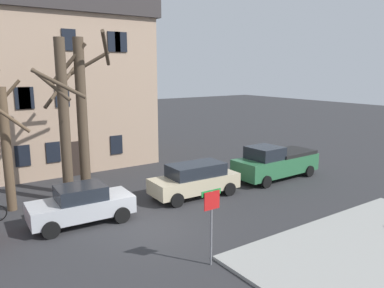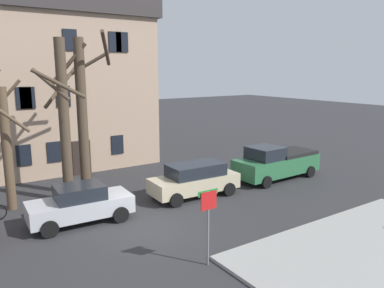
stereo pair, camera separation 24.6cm
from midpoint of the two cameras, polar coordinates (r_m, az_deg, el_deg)
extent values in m
plane|color=#2D2D30|center=(15.83, -6.08, -12.46)|extent=(120.00, 120.00, 0.00)
cube|color=tan|center=(27.03, -18.76, 7.33)|extent=(10.77, 7.27, 9.60)
cube|color=#383333|center=(27.33, -19.57, 19.62)|extent=(11.27, 7.77, 2.08)
cube|color=#2D231E|center=(24.02, -16.03, -1.98)|extent=(1.10, 0.12, 2.10)
cube|color=black|center=(23.17, -23.77, -1.58)|extent=(0.80, 0.08, 1.20)
cube|color=black|center=(23.50, -19.78, -1.12)|extent=(0.80, 0.08, 1.20)
cube|color=black|center=(24.70, -10.91, -0.08)|extent=(0.80, 0.08, 1.20)
cube|color=black|center=(22.78, -23.75, 6.38)|extent=(0.80, 0.08, 1.20)
cube|color=black|center=(22.81, -23.29, 6.42)|extent=(0.80, 0.08, 1.20)
cube|color=black|center=(23.25, -18.55, 6.82)|extent=(0.80, 0.08, 1.20)
cube|color=black|center=(23.42, -17.63, 14.75)|extent=(0.80, 0.08, 1.20)
cube|color=black|center=(24.35, -11.24, 14.89)|extent=(0.80, 0.08, 1.20)
cube|color=black|center=(24.53, -10.24, 14.90)|extent=(0.80, 0.08, 1.20)
cylinder|color=brown|center=(18.78, -25.80, -0.79)|extent=(0.42, 0.42, 5.60)
cylinder|color=brown|center=(19.13, -26.01, 6.43)|extent=(1.40, 0.62, 1.57)
cylinder|color=brown|center=(17.71, -25.79, 3.89)|extent=(1.79, 0.18, 1.61)
cylinder|color=#4C3D2D|center=(18.76, -18.35, 3.11)|extent=(0.49, 0.49, 7.77)
cylinder|color=#4C3D2D|center=(19.27, -18.42, 10.65)|extent=(1.41, 0.81, 1.63)
cylinder|color=#4C3D2D|center=(19.44, -17.85, 11.28)|extent=(1.64, 1.30, 2.11)
cylinder|color=#4C3D2D|center=(17.88, -20.15, 8.42)|extent=(1.38, 1.46, 1.47)
cylinder|color=#4C3D2D|center=(17.54, -19.07, 8.58)|extent=(2.15, 0.98, 1.36)
cylinder|color=#4C3D2D|center=(19.44, -15.85, 3.63)|extent=(0.51, 0.51, 7.85)
cylinder|color=#4C3D2D|center=(20.48, -15.43, 11.33)|extent=(2.24, 1.48, 1.51)
cylinder|color=#4C3D2D|center=(20.03, -18.85, 8.16)|extent=(2.11, 1.59, 1.97)
cylinder|color=#4C3D2D|center=(19.16, -12.53, 13.87)|extent=(1.35, 2.43, 1.57)
cube|color=#B7BABF|center=(16.66, -16.06, -9.10)|extent=(4.28, 1.92, 0.72)
cube|color=#1E232B|center=(16.45, -16.18, -6.97)|extent=(2.00, 1.61, 0.58)
cylinder|color=black|center=(15.71, -20.27, -11.96)|extent=(0.69, 0.25, 0.68)
cylinder|color=black|center=(17.31, -21.40, -9.88)|extent=(0.69, 0.25, 0.68)
cylinder|color=black|center=(16.40, -10.28, -10.43)|extent=(0.69, 0.25, 0.68)
cylinder|color=black|center=(17.93, -12.29, -8.61)|extent=(0.69, 0.25, 0.68)
cube|color=#C6B793|center=(19.20, 0.71, -5.91)|extent=(4.62, 1.90, 0.75)
cube|color=#1E232B|center=(19.06, 0.94, -3.89)|extent=(2.88, 1.63, 0.62)
cylinder|color=black|center=(17.84, -2.01, -8.46)|extent=(0.69, 0.24, 0.68)
cylinder|color=black|center=(19.29, -4.62, -6.96)|extent=(0.69, 0.24, 0.68)
cylinder|color=black|center=(19.48, 5.98, -6.80)|extent=(0.69, 0.24, 0.68)
cylinder|color=black|center=(20.82, 3.02, -5.57)|extent=(0.69, 0.24, 0.68)
cube|color=#2D6B42|center=(22.84, 12.94, -3.09)|extent=(5.53, 2.13, 0.99)
cube|color=#1E232B|center=(21.94, 11.32, -1.34)|extent=(1.80, 1.79, 0.70)
cube|color=black|center=(23.61, 14.96, -1.25)|extent=(2.90, 1.98, 0.20)
cylinder|color=black|center=(20.99, 11.49, -5.64)|extent=(0.69, 0.24, 0.68)
cylinder|color=black|center=(22.33, 7.79, -4.50)|extent=(0.69, 0.24, 0.68)
cylinder|color=black|center=(23.77, 17.68, -3.98)|extent=(0.69, 0.24, 0.68)
cylinder|color=black|center=(24.96, 14.06, -3.07)|extent=(0.69, 0.24, 0.68)
cylinder|color=slate|center=(12.54, 3.02, -12.66)|extent=(0.07, 0.07, 2.53)
cube|color=red|center=(12.16, 3.12, -8.53)|extent=(0.60, 0.03, 0.60)
cube|color=#1E8C38|center=(12.11, 3.02, -7.36)|extent=(0.76, 0.02, 0.18)
camera|label=1|loc=(0.12, -89.65, 0.07)|focal=35.35mm
camera|label=2|loc=(0.12, 90.35, -0.07)|focal=35.35mm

